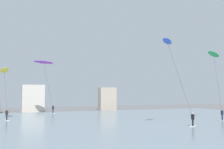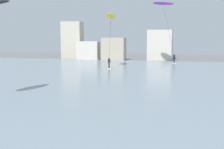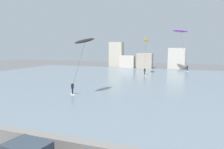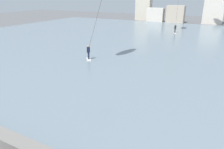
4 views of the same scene
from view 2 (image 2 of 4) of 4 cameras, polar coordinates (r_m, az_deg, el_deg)
water_bay at (r=32.53m, az=4.35°, el=-1.06°), size 84.00×52.00×0.10m
far_shore_buildings at (r=61.50m, az=4.15°, el=5.52°), size 40.32×5.73×7.80m
kitesurfer_yellow at (r=46.08m, az=-0.25°, el=10.34°), size 1.85×5.77×8.12m
kitesurfer_purple at (r=53.42m, az=9.67°, el=12.36°), size 4.51×2.63×10.66m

